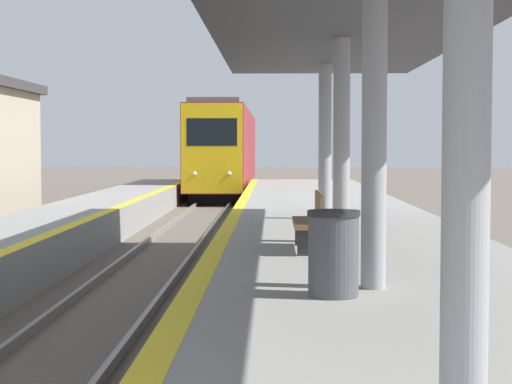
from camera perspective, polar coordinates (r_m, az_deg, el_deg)
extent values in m
cube|color=black|center=(47.32, -1.96, 0.30)|extent=(2.25, 20.57, 0.55)
cube|color=maroon|center=(47.26, -1.96, 2.98)|extent=(2.65, 22.86, 3.86)
cube|color=gold|center=(35.93, -2.95, 2.93)|extent=(2.60, 0.16, 3.79)
cube|color=black|center=(35.88, -2.96, 4.01)|extent=(2.12, 0.06, 1.16)
cube|color=#59595E|center=(47.30, -1.97, 5.46)|extent=(2.25, 21.71, 0.24)
sphere|color=white|center=(35.95, -4.11, 1.24)|extent=(0.18, 0.18, 0.18)
sphere|color=white|center=(35.85, -1.79, 1.24)|extent=(0.18, 0.18, 0.18)
cylinder|color=#99999E|center=(5.34, 13.86, 3.91)|extent=(0.29, 0.29, 3.50)
cylinder|color=#99999E|center=(10.04, 7.88, 3.55)|extent=(0.29, 0.29, 3.50)
cylinder|color=#99999E|center=(14.78, 5.72, 3.41)|extent=(0.29, 0.29, 3.50)
cylinder|color=#99999E|center=(19.53, 4.61, 3.34)|extent=(0.29, 0.29, 3.50)
cube|color=#3F3F44|center=(12.56, 6.65, 11.95)|extent=(4.43, 19.04, 0.20)
cylinder|color=#4C4C51|center=(9.52, 5.19, -4.28)|extent=(0.56, 0.56, 0.89)
cylinder|color=#262626|center=(9.47, 5.20, -1.42)|extent=(0.59, 0.59, 0.06)
cube|color=brown|center=(13.65, 3.43, -2.07)|extent=(0.44, 1.67, 0.08)
cube|color=brown|center=(13.63, 4.24, -0.98)|extent=(0.06, 1.67, 0.44)
cube|color=#262628|center=(13.01, 3.55, -3.38)|extent=(0.35, 0.08, 0.40)
cube|color=#262628|center=(14.34, 3.33, -2.78)|extent=(0.35, 0.08, 0.40)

